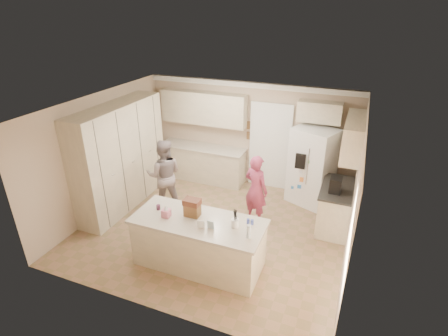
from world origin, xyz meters
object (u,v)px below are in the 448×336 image
at_px(dollhouse_body, 192,210).
at_px(teen_boy, 164,175).
at_px(coffee_maker, 336,185).
at_px(teen_girl, 256,189).
at_px(island_base, 199,243).
at_px(tissue_box, 166,213).
at_px(utensil_crock, 235,223).
at_px(refrigerator, 312,167).

height_order(dollhouse_body, teen_boy, teen_boy).
height_order(coffee_maker, teen_girl, teen_girl).
distance_m(island_base, teen_girl, 1.80).
bearing_deg(coffee_maker, island_base, -137.17).
bearing_deg(teen_girl, tissue_box, 80.21).
bearing_deg(utensil_crock, refrigerator, 74.45).
bearing_deg(tissue_box, dollhouse_body, 26.57).
bearing_deg(island_base, dollhouse_body, 146.31).
relative_size(tissue_box, teen_girl, 0.09).
distance_m(coffee_maker, tissue_box, 3.28).
relative_size(refrigerator, teen_girl, 1.19).
relative_size(coffee_maker, dollhouse_body, 1.15).
xyz_separation_m(coffee_maker, dollhouse_body, (-2.20, -1.80, -0.03)).
bearing_deg(refrigerator, dollhouse_body, -97.26).
xyz_separation_m(refrigerator, utensil_crock, (-0.80, -2.89, 0.10)).
bearing_deg(island_base, teen_girl, 73.03).
xyz_separation_m(refrigerator, coffee_maker, (0.60, -1.04, 0.17)).
height_order(coffee_maker, utensil_crock, coffee_maker).
bearing_deg(teen_girl, utensil_crock, 115.62).
height_order(coffee_maker, dollhouse_body, coffee_maker).
bearing_deg(coffee_maker, dollhouse_body, -140.71).
bearing_deg(teen_boy, teen_girl, 161.62).
height_order(refrigerator, dollhouse_body, refrigerator).
bearing_deg(refrigerator, island_base, -94.12).
bearing_deg(teen_boy, coffee_maker, 162.33).
relative_size(dollhouse_body, teen_girl, 0.17).
bearing_deg(refrigerator, teen_girl, -104.72).
relative_size(utensil_crock, tissue_box, 1.07).
height_order(tissue_box, teen_boy, teen_boy).
bearing_deg(coffee_maker, utensil_crock, -127.12).
distance_m(dollhouse_body, teen_boy, 1.96).
bearing_deg(tissue_box, coffee_maker, 37.57).
bearing_deg(tissue_box, teen_boy, 121.83).
height_order(tissue_box, dollhouse_body, dollhouse_body).
bearing_deg(teen_boy, refrigerator, -178.28).
relative_size(coffee_maker, teen_girl, 0.20).
bearing_deg(utensil_crock, tissue_box, -172.87).
xyz_separation_m(tissue_box, teen_boy, (-0.98, 1.57, -0.18)).
distance_m(tissue_box, teen_girl, 2.10).
bearing_deg(teen_girl, island_base, 93.99).
height_order(island_base, dollhouse_body, dollhouse_body).
xyz_separation_m(refrigerator, dollhouse_body, (-1.60, -2.84, 0.14)).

